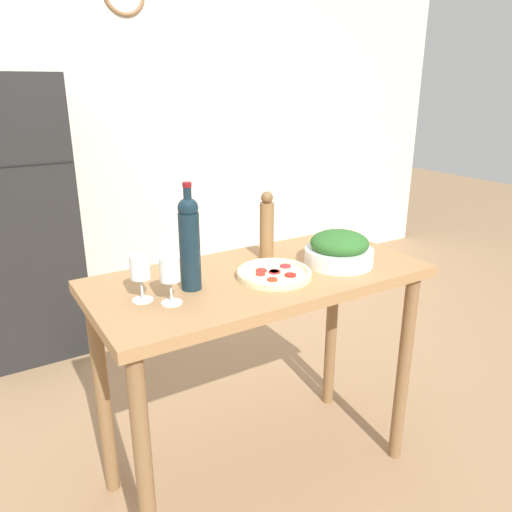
{
  "coord_description": "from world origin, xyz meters",
  "views": [
    {
      "loc": [
        -0.93,
        -1.5,
        1.62
      ],
      "look_at": [
        0.0,
        0.03,
        0.99
      ],
      "focal_mm": 35.0,
      "sensor_mm": 36.0,
      "label": 1
    }
  ],
  "objects": [
    {
      "name": "pepper_mill",
      "position": [
        0.11,
        0.13,
        1.07
      ],
      "size": [
        0.06,
        0.06,
        0.28
      ],
      "color": "olive",
      "rests_on": "prep_counter"
    },
    {
      "name": "wine_glass_far",
      "position": [
        -0.47,
        -0.01,
        1.04
      ],
      "size": [
        0.07,
        0.07,
        0.16
      ],
      "color": "silver",
      "rests_on": "prep_counter"
    },
    {
      "name": "ground_plane",
      "position": [
        0.0,
        0.0,
        0.0
      ],
      "size": [
        14.0,
        14.0,
        0.0
      ],
      "primitive_type": "plane",
      "color": "#9E7A56"
    },
    {
      "name": "wine_bottle",
      "position": [
        -0.28,
        -0.0,
        1.11
      ],
      "size": [
        0.07,
        0.07,
        0.38
      ],
      "color": "#142833",
      "rests_on": "prep_counter"
    },
    {
      "name": "wall_back",
      "position": [
        0.0,
        2.15,
        1.3
      ],
      "size": [
        6.4,
        0.08,
        2.6
      ],
      "color": "silver",
      "rests_on": "ground_plane"
    },
    {
      "name": "refrigerator",
      "position": [
        -0.68,
        1.75,
        0.83
      ],
      "size": [
        0.68,
        0.72,
        1.67
      ],
      "color": "black",
      "rests_on": "ground_plane"
    },
    {
      "name": "prep_counter",
      "position": [
        0.0,
        0.0,
        0.79
      ],
      "size": [
        1.28,
        0.6,
        0.93
      ],
      "color": "#A87A4C",
      "rests_on": "ground_plane"
    },
    {
      "name": "wine_glass_near",
      "position": [
        -0.39,
        -0.08,
        1.04
      ],
      "size": [
        0.07,
        0.07,
        0.16
      ],
      "color": "silver",
      "rests_on": "prep_counter"
    },
    {
      "name": "salad_bowl",
      "position": [
        0.32,
        -0.08,
        0.99
      ],
      "size": [
        0.27,
        0.27,
        0.14
      ],
      "color": "white",
      "rests_on": "prep_counter"
    },
    {
      "name": "homemade_pizza",
      "position": [
        0.02,
        -0.06,
        0.95
      ],
      "size": [
        0.28,
        0.28,
        0.03
      ],
      "color": "beige",
      "rests_on": "prep_counter"
    }
  ]
}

